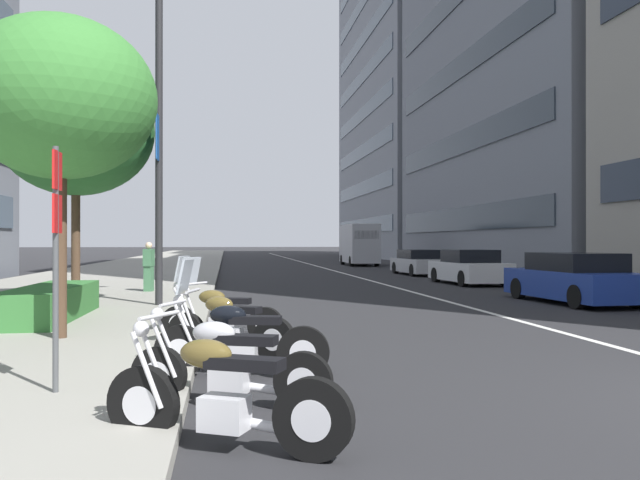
{
  "coord_description": "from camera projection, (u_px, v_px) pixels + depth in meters",
  "views": [
    {
      "loc": [
        -5.56,
        6.24,
        1.71
      ],
      "look_at": [
        14.09,
        3.43,
        1.75
      ],
      "focal_mm": 36.88,
      "sensor_mm": 36.0,
      "label": 1
    }
  ],
  "objects": [
    {
      "name": "pedestrian_on_plaza",
      "position": [
        149.0,
        267.0,
        20.57
      ],
      "size": [
        0.44,
        0.33,
        1.54
      ],
      "rotation": [
        0.0,
        0.0,
        1.37
      ],
      "color": "#3F724C",
      "rests_on": "sidewalk_right_plaza"
    },
    {
      "name": "car_lead_in_lane",
      "position": [
        469.0,
        268.0,
        26.3
      ],
      "size": [
        4.41,
        2.08,
        1.38
      ],
      "rotation": [
        0.0,
        0.0,
        0.05
      ],
      "color": "silver",
      "rests_on": "ground"
    },
    {
      "name": "sidewalk_right_plaza",
      "position": [
        133.0,
        273.0,
        34.51
      ],
      "size": [
        160.0,
        8.87,
        0.15
      ],
      "primitive_type": "cube",
      "color": "gray",
      "rests_on": "ground"
    },
    {
      "name": "motorcycle_far_end_row",
      "position": [
        227.0,
        368.0,
        6.78
      ],
      "size": [
        0.94,
        2.08,
        1.08
      ],
      "rotation": [
        0.0,
        0.0,
        1.22
      ],
      "color": "black",
      "rests_on": "ground"
    },
    {
      "name": "delivery_van_ahead",
      "position": [
        359.0,
        244.0,
        46.85
      ],
      "size": [
        5.73,
        2.12,
        2.91
      ],
      "rotation": [
        0.0,
        0.0,
        -0.02
      ],
      "color": "#B7B7BC",
      "rests_on": "ground"
    },
    {
      "name": "motorcycle_mid_row",
      "position": [
        227.0,
        328.0,
        9.68
      ],
      "size": [
        1.22,
        1.88,
        1.47
      ],
      "rotation": [
        0.0,
        0.0,
        1.02
      ],
      "color": "black",
      "rests_on": "ground"
    },
    {
      "name": "motorcycle_nearest_camera",
      "position": [
        219.0,
        317.0,
        11.16
      ],
      "size": [
        0.87,
        2.08,
        1.46
      ],
      "rotation": [
        0.0,
        0.0,
        1.25
      ],
      "color": "black",
      "rests_on": "ground"
    },
    {
      "name": "street_lamp_with_banners",
      "position": [
        172.0,
        86.0,
        16.21
      ],
      "size": [
        1.26,
        2.47,
        9.29
      ],
      "color": "#232326",
      "rests_on": "sidewalk_right_plaza"
    },
    {
      "name": "motorcycle_by_sign_pole",
      "position": [
        222.0,
        399.0,
        5.36
      ],
      "size": [
        1.08,
        2.01,
        1.1
      ],
      "rotation": [
        0.0,
        0.0,
        1.11
      ],
      "color": "black",
      "rests_on": "ground"
    },
    {
      "name": "clipped_hedge_bed",
      "position": [
        51.0,
        302.0,
        13.28
      ],
      "size": [
        4.32,
        1.1,
        0.65
      ],
      "primitive_type": "cube",
      "color": "#337033",
      "rests_on": "sidewalk_right_plaza"
    },
    {
      "name": "parking_sign_by_curb",
      "position": [
        56.0,
        238.0,
        6.79
      ],
      "size": [
        0.32,
        0.06,
        2.55
      ],
      "color": "#47494C",
      "rests_on": "sidewalk_right_plaza"
    },
    {
      "name": "car_mid_block_traffic",
      "position": [
        419.0,
        263.0,
        33.61
      ],
      "size": [
        4.61,
        1.99,
        1.29
      ],
      "rotation": [
        0.0,
        0.0,
        0.03
      ],
      "color": "#B7B7BC",
      "rests_on": "ground"
    },
    {
      "name": "street_tree_by_lamp_post",
      "position": [
        60.0,
        99.0,
        10.64
      ],
      "size": [
        3.09,
        3.09,
        5.2
      ],
      "color": "#473323",
      "rests_on": "sidewalk_right_plaza"
    },
    {
      "name": "street_tree_far_plaza",
      "position": [
        76.0,
        130.0,
        16.76
      ],
      "size": [
        3.94,
        3.94,
        6.08
      ],
      "color": "#473323",
      "rests_on": "sidewalk_right_plaza"
    },
    {
      "name": "motorcycle_second_in_row",
      "position": [
        238.0,
        343.0,
        8.21
      ],
      "size": [
        0.71,
        2.19,
        1.49
      ],
      "rotation": [
        0.0,
        0.0,
        1.36
      ],
      "color": "black",
      "rests_on": "ground"
    },
    {
      "name": "lane_centre_stripe",
      "position": [
        327.0,
        269.0,
        41.03
      ],
      "size": [
        110.0,
        0.16,
        0.01
      ],
      "primitive_type": "cube",
      "color": "silver",
      "rests_on": "ground"
    },
    {
      "name": "car_approaching_light",
      "position": [
        574.0,
        279.0,
        18.2
      ],
      "size": [
        4.7,
        2.08,
        1.39
      ],
      "rotation": [
        0.0,
        0.0,
        0.05
      ],
      "color": "navy",
      "rests_on": "ground"
    },
    {
      "name": "office_tower_mid_left",
      "position": [
        451.0,
        66.0,
        73.78
      ],
      "size": [
        29.93,
        20.43,
        42.93
      ],
      "color": "gray",
      "rests_on": "ground"
    }
  ]
}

